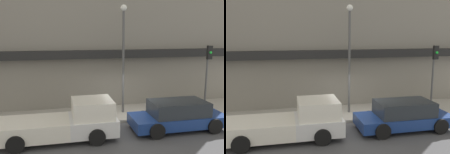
% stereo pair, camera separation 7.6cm
% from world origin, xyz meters
% --- Properties ---
extents(ground_plane, '(80.00, 80.00, 0.00)m').
position_xyz_m(ground_plane, '(0.00, 0.00, 0.00)').
color(ground_plane, '#424244').
extents(sidewalk, '(36.00, 2.96, 0.16)m').
position_xyz_m(sidewalk, '(0.00, 1.48, 0.08)').
color(sidewalk, '#9E998E').
rests_on(sidewalk, ground).
extents(building, '(19.80, 3.80, 10.92)m').
position_xyz_m(building, '(-0.02, 4.44, 4.85)').
color(building, gray).
rests_on(building, ground).
extents(pickup_truck, '(5.41, 2.22, 1.80)m').
position_xyz_m(pickup_truck, '(-3.42, -1.40, 0.79)').
color(pickup_truck, silver).
rests_on(pickup_truck, ground).
extents(parked_car, '(4.82, 2.11, 1.47)m').
position_xyz_m(parked_car, '(2.17, -1.40, 0.72)').
color(parked_car, navy).
rests_on(parked_car, ground).
extents(fire_hydrant, '(0.18, 0.18, 0.61)m').
position_xyz_m(fire_hydrant, '(1.70, 0.55, 0.46)').
color(fire_hydrant, '#196633').
rests_on(fire_hydrant, sidewalk).
extents(street_lamp, '(0.36, 0.36, 6.25)m').
position_xyz_m(street_lamp, '(0.04, 1.38, 4.00)').
color(street_lamp, '#4C4C4C').
rests_on(street_lamp, sidewalk).
extents(traffic_light, '(0.28, 0.42, 3.95)m').
position_xyz_m(traffic_light, '(5.06, 0.65, 2.86)').
color(traffic_light, '#4C4C4C').
rests_on(traffic_light, sidewalk).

